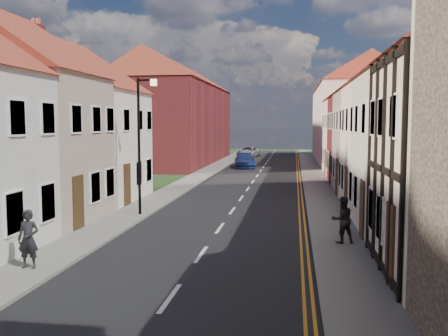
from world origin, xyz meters
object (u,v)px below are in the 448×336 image
object	(u,v)px
pedestrian_left	(28,239)
pedestrian_right	(342,220)
lamppost	(141,137)
car_distant	(248,152)
car_far	(245,161)

from	to	relation	value
pedestrian_left	pedestrian_right	xyz separation A→B (m)	(8.93, 4.28, -0.03)
lamppost	car_distant	xyz separation A→B (m)	(1.04, 40.50, -2.90)
lamppost	pedestrian_right	world-z (taller)	lamppost
car_far	pedestrian_left	xyz separation A→B (m)	(-2.70, -33.83, 0.28)
car_distant	car_far	bearing A→B (deg)	-77.81
car_far	pedestrian_left	bearing A→B (deg)	-102.01
pedestrian_left	pedestrian_right	distance (m)	9.90
car_distant	pedestrian_right	world-z (taller)	pedestrian_right
car_distant	pedestrian_right	bearing A→B (deg)	-72.59
pedestrian_left	pedestrian_right	bearing A→B (deg)	23.69
lamppost	pedestrian_left	xyz separation A→B (m)	(-0.60, -8.49, -2.59)
car_far	pedestrian_left	world-z (taller)	pedestrian_left
lamppost	car_distant	world-z (taller)	lamppost
car_distant	pedestrian_left	world-z (taller)	pedestrian_left
lamppost	car_far	world-z (taller)	lamppost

